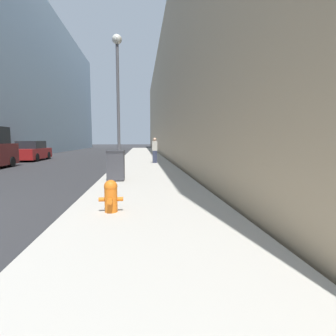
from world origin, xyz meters
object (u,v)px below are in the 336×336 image
Objects in this scene: fire_hydrant at (111,195)px; trash_bin at (116,165)px; lamppost at (118,84)px; parked_sedan_near at (32,152)px; pedestrian_on_sidewalk at (155,150)px.

trash_bin is at bearing 94.02° from fire_hydrant.
parked_sedan_near is at bearing 133.09° from lamppost.
lamppost is 5.42m from pedestrian_on_sidewalk.
pedestrian_on_sidewalk is at bearing 82.61° from fire_hydrant.
lamppost is (-0.51, 8.48, 4.05)m from fire_hydrant.
lamppost is 11.85m from parked_sedan_near.
parked_sedan_near is (-8.18, 16.68, 0.24)m from fire_hydrant.
parked_sedan_near is 10.80m from pedestrian_on_sidewalk.
lamppost reaches higher than fire_hydrant.
fire_hydrant is 9.41m from lamppost.
pedestrian_on_sidewalk is (9.73, -4.68, 0.24)m from parked_sedan_near.
parked_sedan_near is (-7.86, 12.23, 0.02)m from trash_bin.
fire_hydrant is at bearing -97.39° from pedestrian_on_sidewalk.
parked_sedan_near is 2.51× the size of pedestrian_on_sidewalk.
fire_hydrant is at bearing -85.98° from trash_bin.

